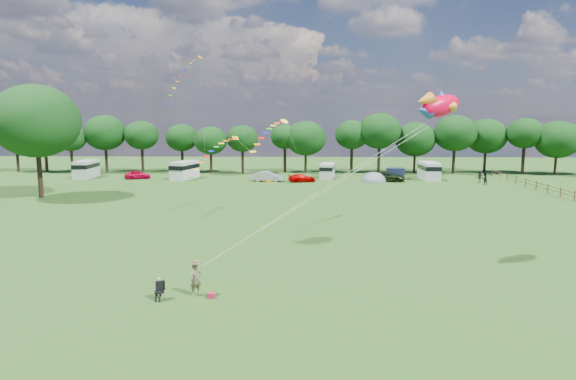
{
  "coord_description": "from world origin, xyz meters",
  "views": [
    {
      "loc": [
        1.02,
        -27.7,
        9.32
      ],
      "look_at": [
        0.0,
        8.0,
        4.0
      ],
      "focal_mm": 30.0,
      "sensor_mm": 36.0,
      "label": 1
    }
  ],
  "objects_px": {
    "car_b": "(268,176)",
    "camp_chair": "(159,286)",
    "campervan_a": "(86,168)",
    "tent_orange": "(270,181)",
    "fish_kite": "(437,106)",
    "car_c": "(302,178)",
    "campervan_d": "(429,170)",
    "campervan_c": "(327,170)",
    "walker_a": "(485,179)",
    "campervan_b": "(185,169)",
    "tent_greyblue": "(374,182)",
    "walker_b": "(480,176)",
    "big_tree": "(36,121)",
    "car_d": "(388,177)",
    "kite_flyer": "(196,279)",
    "car_a": "(137,175)"
  },
  "relations": [
    {
      "from": "campervan_c",
      "to": "walker_a",
      "type": "xyz_separation_m",
      "value": [
        21.98,
        -6.86,
        -0.39
      ]
    },
    {
      "from": "campervan_d",
      "to": "camp_chair",
      "type": "relative_size",
      "value": 4.55
    },
    {
      "from": "campervan_a",
      "to": "big_tree",
      "type": "bearing_deg",
      "value": -172.29
    },
    {
      "from": "campervan_a",
      "to": "campervan_c",
      "type": "height_order",
      "value": "campervan_a"
    },
    {
      "from": "car_d",
      "to": "kite_flyer",
      "type": "relative_size",
      "value": 3.0
    },
    {
      "from": "car_a",
      "to": "campervan_b",
      "type": "relative_size",
      "value": 0.67
    },
    {
      "from": "car_b",
      "to": "tent_greyblue",
      "type": "relative_size",
      "value": 1.01
    },
    {
      "from": "tent_greyblue",
      "to": "walker_a",
      "type": "xyz_separation_m",
      "value": [
        15.29,
        -2.78,
        0.84
      ]
    },
    {
      "from": "campervan_b",
      "to": "campervan_d",
      "type": "height_order",
      "value": "campervan_b"
    },
    {
      "from": "campervan_b",
      "to": "kite_flyer",
      "type": "distance_m",
      "value": 51.17
    },
    {
      "from": "campervan_c",
      "to": "tent_greyblue",
      "type": "relative_size",
      "value": 1.18
    },
    {
      "from": "car_d",
      "to": "walker_b",
      "type": "relative_size",
      "value": 2.93
    },
    {
      "from": "kite_flyer",
      "to": "walker_a",
      "type": "height_order",
      "value": "kite_flyer"
    },
    {
      "from": "big_tree",
      "to": "car_c",
      "type": "relative_size",
      "value": 3.38
    },
    {
      "from": "campervan_b",
      "to": "big_tree",
      "type": "bearing_deg",
      "value": 160.06
    },
    {
      "from": "kite_flyer",
      "to": "walker_b",
      "type": "xyz_separation_m",
      "value": [
        31.74,
        46.54,
        0.02
      ]
    },
    {
      "from": "campervan_a",
      "to": "campervan_c",
      "type": "distance_m",
      "value": 38.38
    },
    {
      "from": "campervan_c",
      "to": "walker_a",
      "type": "relative_size",
      "value": 2.91
    },
    {
      "from": "car_c",
      "to": "campervan_a",
      "type": "xyz_separation_m",
      "value": [
        -34.37,
        4.52,
        0.86
      ]
    },
    {
      "from": "campervan_d",
      "to": "camp_chair",
      "type": "height_order",
      "value": "campervan_d"
    },
    {
      "from": "car_b",
      "to": "campervan_a",
      "type": "relative_size",
      "value": 0.77
    },
    {
      "from": "big_tree",
      "to": "car_d",
      "type": "xyz_separation_m",
      "value": [
        43.93,
        16.2,
        -8.3
      ]
    },
    {
      "from": "car_b",
      "to": "campervan_b",
      "type": "bearing_deg",
      "value": 82.09
    },
    {
      "from": "car_a",
      "to": "campervan_a",
      "type": "distance_m",
      "value": 8.97
    },
    {
      "from": "tent_orange",
      "to": "fish_kite",
      "type": "distance_m",
      "value": 44.29
    },
    {
      "from": "campervan_b",
      "to": "walker_b",
      "type": "xyz_separation_m",
      "value": [
        44.37,
        -3.05,
        -0.58
      ]
    },
    {
      "from": "kite_flyer",
      "to": "camp_chair",
      "type": "distance_m",
      "value": 1.89
    },
    {
      "from": "campervan_a",
      "to": "car_a",
      "type": "bearing_deg",
      "value": -102.52
    },
    {
      "from": "campervan_b",
      "to": "campervan_c",
      "type": "xyz_separation_m",
      "value": [
        22.26,
        1.5,
        -0.22
      ]
    },
    {
      "from": "tent_orange",
      "to": "walker_b",
      "type": "distance_m",
      "value": 30.95
    },
    {
      "from": "big_tree",
      "to": "kite_flyer",
      "type": "distance_m",
      "value": 41.19
    },
    {
      "from": "big_tree",
      "to": "car_a",
      "type": "height_order",
      "value": "big_tree"
    },
    {
      "from": "car_d",
      "to": "fish_kite",
      "type": "relative_size",
      "value": 1.38
    },
    {
      "from": "car_b",
      "to": "tent_orange",
      "type": "xyz_separation_m",
      "value": [
        0.33,
        0.73,
        -0.74
      ]
    },
    {
      "from": "campervan_d",
      "to": "car_b",
      "type": "bearing_deg",
      "value": 96.8
    },
    {
      "from": "campervan_b",
      "to": "campervan_d",
      "type": "relative_size",
      "value": 1.1
    },
    {
      "from": "campervan_d",
      "to": "camp_chair",
      "type": "bearing_deg",
      "value": 151.41
    },
    {
      "from": "car_a",
      "to": "car_d",
      "type": "relative_size",
      "value": 0.77
    },
    {
      "from": "campervan_a",
      "to": "walker_a",
      "type": "height_order",
      "value": "campervan_a"
    },
    {
      "from": "car_c",
      "to": "campervan_d",
      "type": "xyz_separation_m",
      "value": [
        19.63,
        3.63,
        0.85
      ]
    },
    {
      "from": "car_c",
      "to": "fish_kite",
      "type": "distance_m",
      "value": 41.83
    },
    {
      "from": "car_b",
      "to": "tent_greyblue",
      "type": "xyz_separation_m",
      "value": [
        15.82,
        0.19,
        -0.74
      ]
    },
    {
      "from": "kite_flyer",
      "to": "tent_greyblue",
      "type": "bearing_deg",
      "value": 33.51
    },
    {
      "from": "big_tree",
      "to": "walker_b",
      "type": "xyz_separation_m",
      "value": [
        57.18,
        15.18,
        -8.12
      ]
    },
    {
      "from": "kite_flyer",
      "to": "big_tree",
      "type": "bearing_deg",
      "value": 91.7
    },
    {
      "from": "car_d",
      "to": "car_c",
      "type": "bearing_deg",
      "value": 114.34
    },
    {
      "from": "car_a",
      "to": "walker_b",
      "type": "distance_m",
      "value": 51.78
    },
    {
      "from": "car_b",
      "to": "camp_chair",
      "type": "bearing_deg",
      "value": -178.71
    },
    {
      "from": "campervan_a",
      "to": "campervan_b",
      "type": "relative_size",
      "value": 0.93
    },
    {
      "from": "campervan_d",
      "to": "kite_flyer",
      "type": "height_order",
      "value": "campervan_d"
    }
  ]
}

